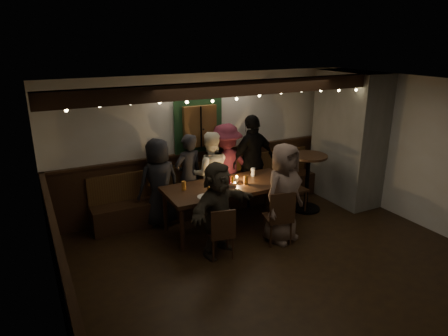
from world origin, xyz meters
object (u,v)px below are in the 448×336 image
chair_near_right (280,215)px  person_c (210,174)px  chair_near_left (222,231)px  chair_end (289,185)px  person_a (159,182)px  person_g (283,193)px  person_d (226,167)px  high_top (308,175)px  person_f (218,209)px  dining_table (229,189)px  person_b (189,176)px  person_e (253,161)px

chair_near_right → person_c: bearing=106.4°
person_c → chair_near_left: bearing=87.9°
chair_end → person_a: 2.43m
chair_end → person_g: (-0.74, -0.84, 0.27)m
person_d → person_g: (0.23, -1.56, -0.02)m
chair_end → high_top: bearing=-4.8°
high_top → person_f: 2.38m
chair_end → person_f: bearing=-158.3°
person_a → person_f: bearing=100.3°
person_c → person_g: (0.60, -1.49, 0.03)m
chair_near_right → dining_table: bearing=116.2°
high_top → person_a: 2.82m
person_a → person_g: person_g is taller
high_top → person_c: (-1.74, 0.69, 0.10)m
chair_end → person_b: person_b is taller
high_top → chair_end: bearing=175.2°
person_c → chair_near_right: bearing=123.7°
person_e → person_f: 2.04m
high_top → person_b: person_b is taller
person_d → person_f: 1.73m
chair_near_right → person_a: (-1.46, 1.61, 0.27)m
chair_end → person_d: bearing=143.1°
chair_end → chair_near_right: bearing=-132.4°
person_b → person_e: (1.33, -0.06, 0.12)m
person_c → person_g: size_ratio=0.96×
person_b → person_d: 0.77m
chair_end → person_a: size_ratio=0.63×
chair_near_left → chair_end: (1.89, 0.92, 0.09)m
person_b → person_d: (0.77, -0.00, 0.05)m
high_top → person_f: (-2.27, -0.71, 0.04)m
person_a → person_f: person_a is taller
person_a → person_e: 1.92m
person_b → person_c: (0.41, -0.07, 0.01)m
chair_end → person_a: (-2.33, 0.67, 0.23)m
dining_table → person_c: (-0.03, 0.70, 0.06)m
person_b → person_f: person_b is taller
chair_near_right → high_top: size_ratio=0.83×
chair_near_right → high_top: 1.57m
dining_table → chair_near_left: dining_table is taller
high_top → person_c: 1.87m
person_d → chair_end: bearing=133.9°
person_a → person_f: (0.46, -1.41, -0.04)m
chair_near_left → high_top: 2.47m
chair_near_right → person_g: size_ratio=0.56×
chair_near_left → person_c: bearing=70.6°
person_c → person_f: 1.50m
dining_table → chair_near_left: size_ratio=2.70×
chair_end → person_e: size_ratio=0.54×
dining_table → person_d: size_ratio=1.33×
chair_end → person_d: (-0.97, 0.73, 0.29)m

